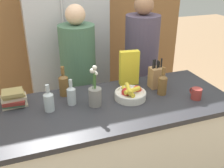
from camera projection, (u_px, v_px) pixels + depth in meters
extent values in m
cube|color=silver|center=(116.00, 152.00, 2.26)|extent=(1.78, 0.76, 0.89)
cube|color=#2D2D33|center=(116.00, 105.00, 2.06)|extent=(1.85, 0.79, 0.04)
cube|color=olive|center=(71.00, 18.00, 3.26)|extent=(3.05, 0.12, 2.60)
cube|color=#B7B7BC|center=(66.00, 50.00, 3.03)|extent=(0.86, 0.60, 2.00)
cylinder|color=#B7B7BC|center=(65.00, 51.00, 2.70)|extent=(0.02, 0.02, 1.10)
cylinder|color=silver|center=(130.00, 96.00, 2.10)|extent=(0.25, 0.25, 0.05)
torus|color=silver|center=(130.00, 93.00, 2.09)|extent=(0.25, 0.25, 0.02)
sphere|color=red|center=(137.00, 90.00, 2.13)|extent=(0.07, 0.07, 0.07)
sphere|color=red|center=(126.00, 92.00, 2.07)|extent=(0.08, 0.08, 0.08)
cylinder|color=yellow|center=(128.00, 92.00, 2.06)|extent=(0.05, 0.17, 0.03)
cylinder|color=yellow|center=(132.00, 90.00, 2.05)|extent=(0.15, 0.07, 0.03)
cylinder|color=yellow|center=(129.00, 89.00, 2.05)|extent=(0.07, 0.17, 0.03)
cube|color=#A87A4C|center=(156.00, 77.00, 2.27)|extent=(0.12, 0.10, 0.18)
cylinder|color=black|center=(153.00, 65.00, 2.20)|extent=(0.01, 0.01, 0.09)
cylinder|color=black|center=(155.00, 64.00, 2.21)|extent=(0.01, 0.01, 0.09)
cylinder|color=black|center=(158.00, 65.00, 2.21)|extent=(0.01, 0.01, 0.08)
cylinder|color=black|center=(159.00, 65.00, 2.23)|extent=(0.01, 0.01, 0.06)
cylinder|color=black|center=(161.00, 63.00, 2.23)|extent=(0.01, 0.01, 0.09)
cylinder|color=gray|center=(95.00, 97.00, 1.99)|extent=(0.10, 0.10, 0.14)
cylinder|color=#477538|center=(96.00, 81.00, 1.94)|extent=(0.01, 0.02, 0.12)
sphere|color=white|center=(96.00, 74.00, 1.91)|extent=(0.03, 0.03, 0.03)
cylinder|color=#477538|center=(95.00, 81.00, 1.94)|extent=(0.01, 0.01, 0.13)
sphere|color=white|center=(95.00, 73.00, 1.92)|extent=(0.03, 0.03, 0.03)
cylinder|color=#477538|center=(93.00, 80.00, 1.93)|extent=(0.02, 0.02, 0.14)
sphere|color=white|center=(92.00, 71.00, 1.91)|extent=(0.04, 0.04, 0.04)
cylinder|color=#477538|center=(94.00, 80.00, 1.93)|extent=(0.01, 0.01, 0.15)
sphere|color=white|center=(93.00, 71.00, 1.90)|extent=(0.03, 0.03, 0.03)
cylinder|color=#477538|center=(94.00, 78.00, 1.92)|extent=(0.01, 0.01, 0.18)
sphere|color=white|center=(94.00, 67.00, 1.88)|extent=(0.03, 0.03, 0.03)
cylinder|color=#477538|center=(95.00, 78.00, 1.92)|extent=(0.01, 0.01, 0.17)
sphere|color=white|center=(95.00, 68.00, 1.88)|extent=(0.03, 0.03, 0.03)
cube|color=yellow|center=(129.00, 68.00, 2.30)|extent=(0.18, 0.08, 0.31)
cylinder|color=#99332D|center=(196.00, 94.00, 2.09)|extent=(0.08, 0.08, 0.09)
torus|color=#99332D|center=(192.00, 91.00, 2.13)|extent=(0.02, 0.06, 0.06)
cube|color=#B7A88E|center=(15.00, 105.00, 2.01)|extent=(0.19, 0.12, 0.02)
cube|color=#3D6047|center=(14.00, 103.00, 2.00)|extent=(0.17, 0.14, 0.02)
cube|color=maroon|center=(14.00, 100.00, 1.99)|extent=(0.17, 0.16, 0.03)
cube|color=#B7A88E|center=(14.00, 98.00, 1.98)|extent=(0.19, 0.12, 0.02)
cube|color=#99844C|center=(13.00, 95.00, 1.98)|extent=(0.17, 0.13, 0.02)
cube|color=#99844C|center=(12.00, 93.00, 1.96)|extent=(0.15, 0.13, 0.02)
cylinder|color=brown|center=(64.00, 87.00, 2.14)|extent=(0.08, 0.08, 0.16)
cone|color=brown|center=(63.00, 76.00, 2.10)|extent=(0.08, 0.08, 0.03)
cylinder|color=brown|center=(63.00, 70.00, 2.08)|extent=(0.03, 0.03, 0.07)
cylinder|color=#B2BCC1|center=(72.00, 97.00, 2.01)|extent=(0.07, 0.07, 0.13)
cone|color=#B2BCC1|center=(71.00, 88.00, 1.97)|extent=(0.07, 0.07, 0.02)
cylinder|color=#B2BCC1|center=(71.00, 83.00, 1.96)|extent=(0.03, 0.03, 0.05)
cylinder|color=brown|center=(162.00, 86.00, 2.16)|extent=(0.07, 0.07, 0.15)
cone|color=brown|center=(163.00, 76.00, 2.12)|extent=(0.07, 0.07, 0.03)
cylinder|color=brown|center=(164.00, 71.00, 2.10)|extent=(0.03, 0.03, 0.06)
cylinder|color=#B2BCC1|center=(49.00, 103.00, 1.92)|extent=(0.07, 0.07, 0.13)
cone|color=#B2BCC1|center=(48.00, 93.00, 1.89)|extent=(0.07, 0.07, 0.03)
cylinder|color=#B2BCC1|center=(47.00, 88.00, 1.87)|extent=(0.03, 0.03, 0.05)
cube|color=#383842|center=(81.00, 120.00, 2.83)|extent=(0.32, 0.27, 0.77)
cylinder|color=#42664C|center=(78.00, 58.00, 2.53)|extent=(0.34, 0.34, 0.64)
sphere|color=#DBAD89|center=(75.00, 14.00, 2.35)|extent=(0.19, 0.19, 0.19)
cube|color=#383842|center=(139.00, 109.00, 3.01)|extent=(0.29, 0.21, 0.80)
cylinder|color=#4C4256|center=(142.00, 48.00, 2.69)|extent=(0.35, 0.35, 0.67)
sphere|color=#996B4C|center=(144.00, 5.00, 2.51)|extent=(0.19, 0.19, 0.19)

